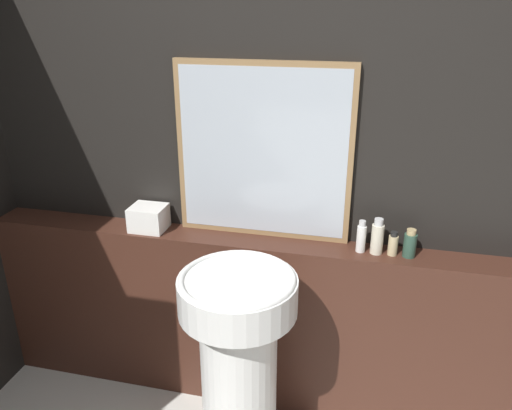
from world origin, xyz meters
The scene contains 9 objects.
wall_back centered at (0.00, 1.68, 1.25)m, with size 8.00×0.06×2.50m.
vanity_counter centered at (0.00, 1.56, 0.46)m, with size 2.94×0.19×0.92m.
pedestal_sink centered at (-0.09, 1.15, 0.56)m, with size 0.48×0.48×0.96m.
mirror centered at (-0.09, 1.63, 1.32)m, with size 0.81×0.03×0.81m.
towel_stack centered at (-0.65, 1.56, 0.98)m, with size 0.17×0.15×0.12m.
shampoo_bottle centered at (0.37, 1.56, 0.99)m, with size 0.04×0.04×0.15m.
conditioner_bottle centered at (0.44, 1.56, 1.00)m, with size 0.05×0.05×0.17m.
lotion_bottle centered at (0.51, 1.56, 0.97)m, with size 0.04×0.04×0.11m.
body_wash_bottle centered at (0.58, 1.56, 0.98)m, with size 0.06×0.06×0.13m.
Camera 1 is at (0.38, -0.49, 1.96)m, focal length 35.00 mm.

